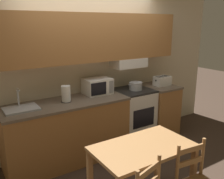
{
  "coord_description": "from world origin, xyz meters",
  "views": [
    {
      "loc": [
        -1.89,
        -3.59,
        2.04
      ],
      "look_at": [
        0.05,
        -0.58,
        1.09
      ],
      "focal_mm": 40.0,
      "sensor_mm": 36.0,
      "label": 1
    }
  ],
  "objects_px": {
    "dining_table": "(143,156)",
    "cooking_pot": "(136,86)",
    "stove_range": "(132,115)",
    "microwave": "(97,86)",
    "sink_basin": "(21,108)",
    "paper_towel_roll": "(66,94)",
    "toaster": "(162,81)"
  },
  "relations": [
    {
      "from": "stove_range",
      "to": "paper_towel_roll",
      "type": "bearing_deg",
      "value": -179.17
    },
    {
      "from": "paper_towel_roll",
      "to": "dining_table",
      "type": "height_order",
      "value": "paper_towel_roll"
    },
    {
      "from": "microwave",
      "to": "toaster",
      "type": "distance_m",
      "value": 1.28
    },
    {
      "from": "stove_range",
      "to": "dining_table",
      "type": "distance_m",
      "value": 1.7
    },
    {
      "from": "toaster",
      "to": "paper_towel_roll",
      "type": "height_order",
      "value": "paper_towel_roll"
    },
    {
      "from": "cooking_pot",
      "to": "paper_towel_roll",
      "type": "bearing_deg",
      "value": 179.53
    },
    {
      "from": "cooking_pot",
      "to": "toaster",
      "type": "relative_size",
      "value": 0.99
    },
    {
      "from": "cooking_pot",
      "to": "dining_table",
      "type": "xyz_separation_m",
      "value": [
        -0.97,
        -1.38,
        -0.37
      ]
    },
    {
      "from": "stove_range",
      "to": "microwave",
      "type": "distance_m",
      "value": 0.88
    },
    {
      "from": "dining_table",
      "to": "stove_range",
      "type": "bearing_deg",
      "value": 56.43
    },
    {
      "from": "stove_range",
      "to": "microwave",
      "type": "height_order",
      "value": "microwave"
    },
    {
      "from": "stove_range",
      "to": "cooking_pot",
      "type": "bearing_deg",
      "value": -40.53
    },
    {
      "from": "toaster",
      "to": "paper_towel_roll",
      "type": "bearing_deg",
      "value": 179.07
    },
    {
      "from": "stove_range",
      "to": "microwave",
      "type": "relative_size",
      "value": 2.19
    },
    {
      "from": "stove_range",
      "to": "cooking_pot",
      "type": "xyz_separation_m",
      "value": [
        0.03,
        -0.03,
        0.54
      ]
    },
    {
      "from": "cooking_pot",
      "to": "microwave",
      "type": "distance_m",
      "value": 0.69
    },
    {
      "from": "stove_range",
      "to": "paper_towel_roll",
      "type": "height_order",
      "value": "paper_towel_roll"
    },
    {
      "from": "toaster",
      "to": "sink_basin",
      "type": "distance_m",
      "value": 2.5
    },
    {
      "from": "microwave",
      "to": "cooking_pot",
      "type": "bearing_deg",
      "value": -11.89
    },
    {
      "from": "sink_basin",
      "to": "paper_towel_roll",
      "type": "relative_size",
      "value": 1.86
    },
    {
      "from": "toaster",
      "to": "sink_basin",
      "type": "relative_size",
      "value": 0.7
    },
    {
      "from": "paper_towel_roll",
      "to": "stove_range",
      "type": "bearing_deg",
      "value": 0.83
    },
    {
      "from": "paper_towel_roll",
      "to": "dining_table",
      "type": "distance_m",
      "value": 1.48
    },
    {
      "from": "stove_range",
      "to": "microwave",
      "type": "xyz_separation_m",
      "value": [
        -0.64,
        0.11,
        0.59
      ]
    },
    {
      "from": "microwave",
      "to": "stove_range",
      "type": "bearing_deg",
      "value": -10.04
    },
    {
      "from": "microwave",
      "to": "paper_towel_roll",
      "type": "xyz_separation_m",
      "value": [
        -0.59,
        -0.13,
        -0.01
      ]
    },
    {
      "from": "cooking_pot",
      "to": "microwave",
      "type": "relative_size",
      "value": 0.72
    },
    {
      "from": "sink_basin",
      "to": "paper_towel_roll",
      "type": "xyz_separation_m",
      "value": [
        0.64,
        0.0,
        0.1
      ]
    },
    {
      "from": "toaster",
      "to": "dining_table",
      "type": "bearing_deg",
      "value": -138.99
    },
    {
      "from": "cooking_pot",
      "to": "sink_basin",
      "type": "relative_size",
      "value": 0.7
    },
    {
      "from": "cooking_pot",
      "to": "paper_towel_roll",
      "type": "xyz_separation_m",
      "value": [
        -1.26,
        0.01,
        0.05
      ]
    },
    {
      "from": "dining_table",
      "to": "cooking_pot",
      "type": "bearing_deg",
      "value": 54.96
    }
  ]
}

